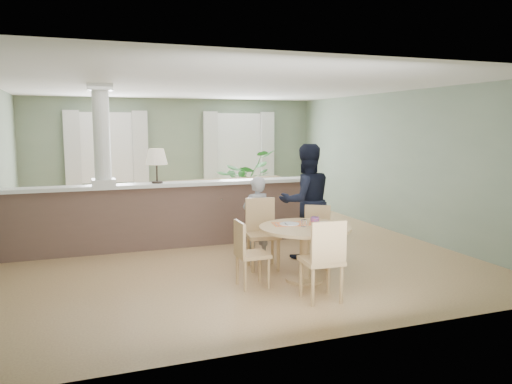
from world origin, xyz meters
name	(u,v)px	position (x,y,z in m)	size (l,w,h in m)	color
ground	(222,246)	(0.00, 0.00, 0.00)	(8.00, 8.00, 0.00)	tan
room_shell	(210,139)	(-0.03, 0.63, 1.81)	(7.02, 8.02, 2.71)	gray
pony_wall	(162,207)	(-0.99, 0.20, 0.71)	(5.32, 0.38, 2.70)	brown
sofa	(235,204)	(0.68, 1.37, 0.49)	(3.33, 1.30, 0.97)	olive
houseplant	(245,183)	(1.35, 2.76, 0.75)	(1.35, 1.17, 1.50)	#2E6F2C
dining_table	(305,237)	(0.51, -2.22, 0.59)	(1.22, 1.22, 0.83)	tan
chair_far_boy	(262,230)	(0.20, -1.42, 0.55)	(0.52, 0.52, 1.00)	tan
chair_far_man	(317,233)	(0.98, -1.63, 0.49)	(0.55, 0.55, 0.89)	tan
chair_near	(324,257)	(0.35, -3.05, 0.54)	(0.47, 0.47, 0.98)	tan
chair_side	(248,251)	(-0.30, -2.23, 0.47)	(0.39, 0.39, 0.86)	tan
child_person	(256,219)	(0.24, -1.06, 0.65)	(0.47, 0.31, 1.29)	#929297
man_person	(306,201)	(1.02, -1.17, 0.89)	(0.87, 0.67, 1.78)	black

